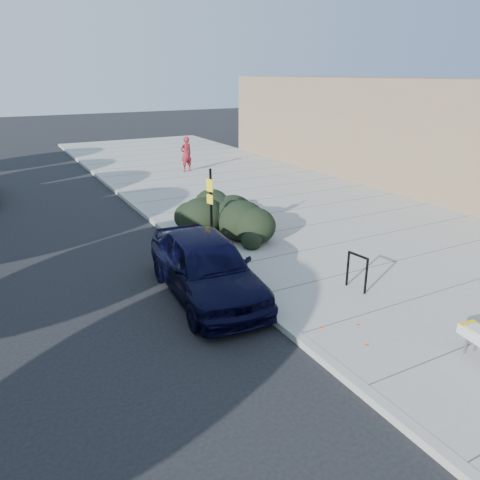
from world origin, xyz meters
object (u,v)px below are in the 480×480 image
(sign_post, at_px, (211,202))
(pedestrian, at_px, (186,154))
(bike_rack, at_px, (357,268))
(sedan_navy, at_px, (206,266))

(sign_post, xyz_separation_m, pedestrian, (3.83, 11.39, -0.44))
(bike_rack, bearing_deg, sign_post, 102.75)
(sedan_navy, height_order, pedestrian, pedestrian)
(sign_post, bearing_deg, bike_rack, -88.08)
(bike_rack, xyz_separation_m, pedestrian, (2.05, 16.23, 0.38))
(bike_rack, xyz_separation_m, sign_post, (-1.79, 4.84, 0.82))
(sedan_navy, relative_size, pedestrian, 2.52)
(bike_rack, distance_m, sign_post, 5.23)
(sedan_navy, distance_m, pedestrian, 15.44)
(sedan_navy, bearing_deg, pedestrian, 74.04)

